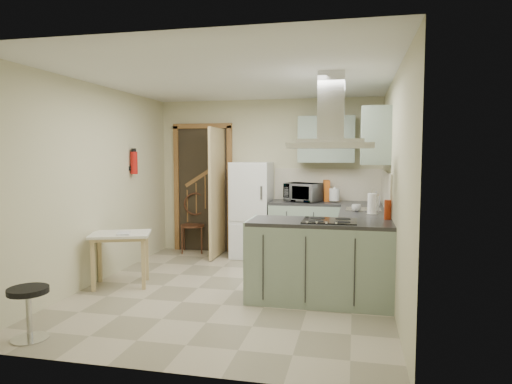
% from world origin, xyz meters
% --- Properties ---
extents(floor, '(4.20, 4.20, 0.00)m').
position_xyz_m(floor, '(0.00, 0.00, 0.00)').
color(floor, tan).
rests_on(floor, ground).
extents(ceiling, '(4.20, 4.20, 0.00)m').
position_xyz_m(ceiling, '(0.00, 0.00, 2.50)').
color(ceiling, silver).
rests_on(ceiling, back_wall).
extents(back_wall, '(3.60, 0.00, 3.60)m').
position_xyz_m(back_wall, '(0.00, 2.10, 1.25)').
color(back_wall, beige).
rests_on(back_wall, floor).
extents(left_wall, '(0.00, 4.20, 4.20)m').
position_xyz_m(left_wall, '(-1.80, 0.00, 1.25)').
color(left_wall, beige).
rests_on(left_wall, floor).
extents(right_wall, '(0.00, 4.20, 4.20)m').
position_xyz_m(right_wall, '(1.80, 0.00, 1.25)').
color(right_wall, beige).
rests_on(right_wall, floor).
extents(doorway, '(1.10, 0.12, 2.10)m').
position_xyz_m(doorway, '(-1.10, 2.07, 1.05)').
color(doorway, brown).
rests_on(doorway, floor).
extents(fridge, '(0.60, 0.60, 1.50)m').
position_xyz_m(fridge, '(-0.20, 1.80, 0.75)').
color(fridge, white).
rests_on(fridge, floor).
extents(counter_back, '(1.08, 0.60, 0.90)m').
position_xyz_m(counter_back, '(0.66, 1.80, 0.45)').
color(counter_back, '#9EB2A0').
rests_on(counter_back, floor).
extents(counter_right, '(0.60, 1.95, 0.90)m').
position_xyz_m(counter_right, '(1.50, 1.12, 0.45)').
color(counter_right, '#9EB2A0').
rests_on(counter_right, floor).
extents(splashback, '(1.68, 0.02, 0.50)m').
position_xyz_m(splashback, '(0.96, 2.09, 1.15)').
color(splashback, beige).
rests_on(splashback, counter_back).
extents(wall_cabinet_back, '(0.85, 0.35, 0.70)m').
position_xyz_m(wall_cabinet_back, '(0.95, 1.93, 1.85)').
color(wall_cabinet_back, '#9EB2A0').
rests_on(wall_cabinet_back, back_wall).
extents(wall_cabinet_right, '(0.35, 0.90, 0.70)m').
position_xyz_m(wall_cabinet_right, '(1.62, 0.85, 1.85)').
color(wall_cabinet_right, '#9EB2A0').
rests_on(wall_cabinet_right, right_wall).
extents(peninsula, '(1.55, 0.65, 0.90)m').
position_xyz_m(peninsula, '(1.02, -0.18, 0.45)').
color(peninsula, '#9EB2A0').
rests_on(peninsula, floor).
extents(hob, '(0.58, 0.50, 0.01)m').
position_xyz_m(hob, '(1.12, -0.18, 0.91)').
color(hob, black).
rests_on(hob, peninsula).
extents(extractor_hood, '(0.90, 0.55, 0.10)m').
position_xyz_m(extractor_hood, '(1.12, -0.18, 1.72)').
color(extractor_hood, silver).
rests_on(extractor_hood, ceiling).
extents(sink, '(0.45, 0.40, 0.01)m').
position_xyz_m(sink, '(1.50, 0.95, 0.91)').
color(sink, silver).
rests_on(sink, counter_right).
extents(fire_extinguisher, '(0.10, 0.10, 0.32)m').
position_xyz_m(fire_extinguisher, '(-1.74, 0.90, 1.50)').
color(fire_extinguisher, '#B2140F').
rests_on(fire_extinguisher, left_wall).
extents(drop_leaf_table, '(0.84, 0.74, 0.66)m').
position_xyz_m(drop_leaf_table, '(-1.43, -0.10, 0.33)').
color(drop_leaf_table, '#DDAA88').
rests_on(drop_leaf_table, floor).
extents(bentwood_chair, '(0.48, 0.48, 0.89)m').
position_xyz_m(bentwood_chair, '(-1.23, 1.91, 0.44)').
color(bentwood_chair, '#4A2218').
rests_on(bentwood_chair, floor).
extents(stool, '(0.40, 0.40, 0.47)m').
position_xyz_m(stool, '(-1.40, -1.78, 0.23)').
color(stool, black).
rests_on(stool, floor).
extents(microwave, '(0.61, 0.53, 0.28)m').
position_xyz_m(microwave, '(0.61, 1.79, 1.04)').
color(microwave, black).
rests_on(microwave, counter_back).
extents(kettle, '(0.17, 0.17, 0.23)m').
position_xyz_m(kettle, '(1.08, 1.82, 1.01)').
color(kettle, white).
rests_on(kettle, counter_back).
extents(cereal_box, '(0.12, 0.23, 0.32)m').
position_xyz_m(cereal_box, '(0.96, 1.94, 1.06)').
color(cereal_box, '#C45917').
rests_on(cereal_box, counter_back).
extents(soap_bottle, '(0.11, 0.11, 0.20)m').
position_xyz_m(soap_bottle, '(1.69, 1.53, 1.00)').
color(soap_bottle, silver).
rests_on(soap_bottle, counter_right).
extents(paper_towel, '(0.14, 0.14, 0.26)m').
position_xyz_m(paper_towel, '(1.59, 0.49, 1.03)').
color(paper_towel, white).
rests_on(paper_towel, counter_right).
extents(cup, '(0.12, 0.12, 0.09)m').
position_xyz_m(cup, '(1.41, 0.71, 0.95)').
color(cup, silver).
rests_on(cup, counter_right).
extents(red_bottle, '(0.08, 0.08, 0.22)m').
position_xyz_m(red_bottle, '(1.75, 0.08, 1.01)').
color(red_bottle, '#A62F0E').
rests_on(red_bottle, peninsula).
extents(book, '(0.22, 0.25, 0.09)m').
position_xyz_m(book, '(-1.43, -0.19, 0.71)').
color(book, '#913040').
rests_on(book, drop_leaf_table).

